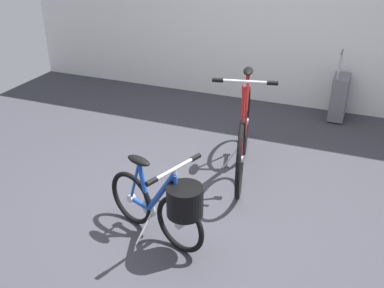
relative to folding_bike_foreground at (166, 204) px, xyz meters
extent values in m
plane|color=#38383F|center=(0.02, 0.40, -0.35)|extent=(7.01, 7.01, 0.00)
torus|color=black|center=(0.12, -0.04, -0.12)|extent=(0.44, 0.19, 0.45)
cylinder|color=#B7B7BC|center=(0.12, -0.04, -0.12)|extent=(0.07, 0.07, 0.06)
torus|color=black|center=(-0.37, 0.13, -0.12)|extent=(0.44, 0.19, 0.45)
cylinder|color=#B7B7BC|center=(-0.37, 0.13, -0.12)|extent=(0.07, 0.07, 0.06)
cylinder|color=#1947B2|center=(-0.27, 0.09, -0.13)|extent=(0.20, 0.10, 0.05)
cylinder|color=#1947B2|center=(-0.05, 0.02, 0.08)|extent=(0.31, 0.14, 0.44)
cylinder|color=#1947B2|center=(-0.22, 0.08, 0.05)|extent=(0.12, 0.07, 0.38)
cylinder|color=#1947B2|center=(-0.27, 0.09, -0.13)|extent=(0.20, 0.09, 0.04)
cylinder|color=#1947B2|center=(0.10, -0.04, 0.08)|extent=(0.08, 0.05, 0.41)
cylinder|color=#1947B2|center=(-0.31, 0.11, 0.06)|extent=(0.13, 0.06, 0.37)
ellipsoid|color=black|center=(-0.26, 0.09, 0.26)|extent=(0.24, 0.16, 0.05)
cylinder|color=#B7B7BC|center=(0.08, -0.03, 0.31)|extent=(0.03, 0.03, 0.04)
cylinder|color=#B7B7BC|center=(0.08, -0.03, 0.33)|extent=(0.17, 0.42, 0.03)
cylinder|color=black|center=(0.01, -0.24, 0.33)|extent=(0.06, 0.10, 0.04)
cylinder|color=black|center=(0.16, 0.18, 0.33)|extent=(0.06, 0.10, 0.04)
cylinder|color=#B7B7BC|center=(-0.18, 0.06, -0.13)|extent=(0.14, 0.06, 0.14)
cylinder|color=#B7B7BC|center=(-0.18, -0.03, -0.25)|extent=(0.08, 0.19, 0.21)
cylinder|color=black|center=(0.17, -0.06, 0.10)|extent=(0.33, 0.33, 0.22)
torus|color=black|center=(0.31, 0.85, 0.01)|extent=(0.19, 0.70, 0.71)
cylinder|color=#B7B7BC|center=(0.31, 0.85, 0.01)|extent=(0.06, 0.07, 0.06)
torus|color=black|center=(0.13, 1.64, 0.01)|extent=(0.19, 0.70, 0.71)
cylinder|color=#B7B7BC|center=(0.13, 1.64, 0.01)|extent=(0.06, 0.07, 0.06)
cylinder|color=red|center=(0.17, 1.49, 0.00)|extent=(0.10, 0.31, 0.05)
cylinder|color=red|center=(0.25, 1.12, 0.31)|extent=(0.15, 0.47, 0.68)
cylinder|color=red|center=(0.19, 1.40, 0.28)|extent=(0.07, 0.17, 0.59)
cylinder|color=red|center=(0.17, 1.49, 0.00)|extent=(0.09, 0.31, 0.04)
cylinder|color=red|center=(0.30, 0.88, 0.32)|extent=(0.05, 0.10, 0.64)
cylinder|color=red|center=(0.15, 1.55, 0.29)|extent=(0.06, 0.20, 0.57)
ellipsoid|color=black|center=(0.17, 1.46, 0.59)|extent=(0.14, 0.23, 0.05)
cylinder|color=#B7B7BC|center=(0.29, 0.91, 0.66)|extent=(0.03, 0.03, 0.04)
cylinder|color=#B7B7BC|center=(0.29, 0.91, 0.68)|extent=(0.44, 0.12, 0.03)
cylinder|color=black|center=(0.08, 0.86, 0.68)|extent=(0.10, 0.05, 0.04)
cylinder|color=black|center=(0.51, 0.96, 0.68)|extent=(0.10, 0.05, 0.04)
cylinder|color=#B7B7BC|center=(0.20, 1.34, -0.01)|extent=(0.05, 0.14, 0.14)
cylinder|color=#B7B7BC|center=(0.12, 1.26, -0.19)|extent=(0.19, 0.06, 0.33)
cube|color=slate|center=(0.93, 2.90, -0.07)|extent=(0.18, 0.36, 0.52)
cylinder|color=#B7B7BC|center=(0.88, 2.78, 0.33)|extent=(0.02, 0.02, 0.28)
cylinder|color=#B7B7BC|center=(0.88, 3.01, 0.33)|extent=(0.02, 0.02, 0.28)
cylinder|color=slate|center=(0.88, 2.90, 0.47)|extent=(0.02, 0.23, 0.02)
cylinder|color=black|center=(0.98, 2.77, -0.33)|extent=(0.04, 0.02, 0.04)
cylinder|color=black|center=(0.98, 3.02, -0.33)|extent=(0.04, 0.02, 0.04)
camera|label=1|loc=(1.21, -2.49, 1.89)|focal=42.68mm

